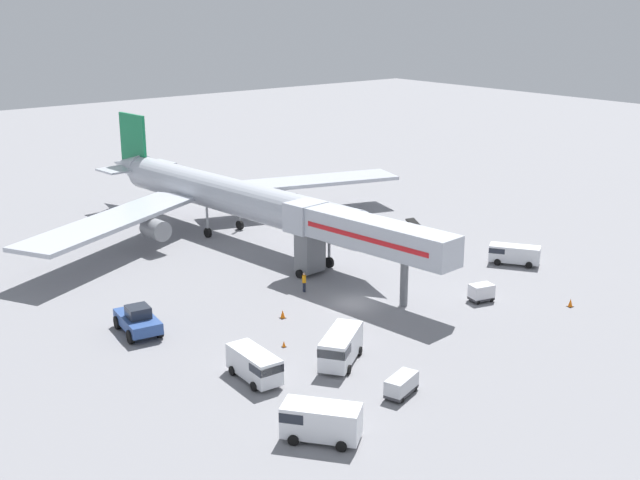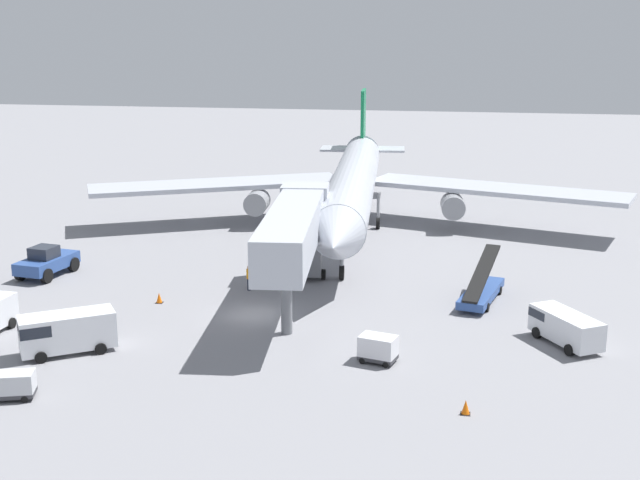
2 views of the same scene
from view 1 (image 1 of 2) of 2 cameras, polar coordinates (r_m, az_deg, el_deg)
The scene contains 15 objects.
ground_plane at distance 71.57m, azimuth 2.44°, elevation -4.48°, with size 300.00×300.00×0.00m, color gray.
airplane_at_gate at distance 91.64m, azimuth -6.68°, elevation 3.15°, with size 51.30×49.57×11.85m.
jet_bridge at distance 73.11m, azimuth 2.67°, elevation 0.40°, with size 5.20×18.98×7.14m.
pushback_tug at distance 66.56m, azimuth -12.70°, elevation -5.53°, with size 3.33×5.46×2.36m.
belt_loader_truck at distance 84.94m, azimuth 7.50°, elevation -0.62°, with size 3.36×7.13×3.26m.
service_van_outer_left at distance 83.84m, azimuth 13.44°, elevation -0.93°, with size 4.22×5.18×1.94m.
service_van_mid_right at distance 50.13m, azimuth -0.08°, elevation -12.56°, with size 4.53×5.03×2.28m.
service_van_mid_center at distance 57.42m, azimuth -4.58°, elevation -8.73°, with size 2.32×4.95×2.11m.
service_van_rear_right at distance 59.66m, azimuth 1.44°, elevation -7.52°, with size 5.56×4.70×2.37m.
baggage_cart_near_left at distance 55.71m, azimuth 5.75°, elevation -10.09°, with size 3.02×2.04×1.40m.
baggage_cart_near_center at distance 73.13m, azimuth 11.30°, elevation -3.61°, with size 2.30×1.78×1.56m.
ground_crew_worker_foreground at distance 73.95m, azimuth -1.13°, elevation -2.95°, with size 0.49×0.49×1.85m.
safety_cone_alpha at distance 73.89m, azimuth 17.22°, elevation -4.25°, with size 0.48×0.48×0.73m.
safety_cone_bravo at distance 68.23m, azimuth -2.64°, elevation -5.24°, with size 0.48×0.48×0.73m.
safety_cone_charlie at distance 62.84m, azimuth -2.56°, elevation -7.33°, with size 0.33×0.33×0.51m.
Camera 1 is at (-44.24, -50.02, 25.74)m, focal length 45.45 mm.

